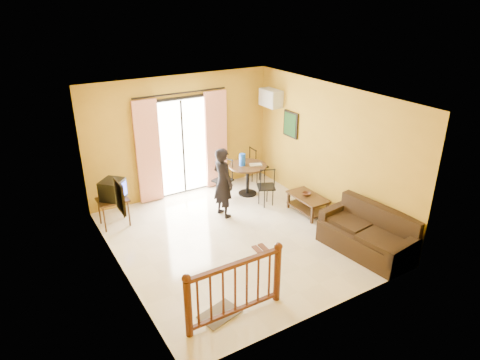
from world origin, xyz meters
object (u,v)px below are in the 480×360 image
dining_table (248,171)px  coffee_table (308,202)px  sofa (368,235)px  standing_person (223,183)px  television (113,190)px

dining_table → coffee_table: dining_table is taller
sofa → standing_person: size_ratio=1.23×
dining_table → sofa: (0.61, -3.23, -0.27)m
television → standing_person: bearing=-65.4°
dining_table → sofa: 3.30m
coffee_table → sofa: (0.01, -1.73, 0.05)m
dining_table → sofa: sofa is taller
coffee_table → television: bearing=156.1°
coffee_table → standing_person: 1.90m
coffee_table → standing_person: (-1.61, 0.87, 0.49)m
dining_table → standing_person: size_ratio=0.58×
dining_table → television: bearing=177.2°
coffee_table → standing_person: size_ratio=0.60×
coffee_table → dining_table: bearing=112.2°
dining_table → sofa: size_ratio=0.47×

